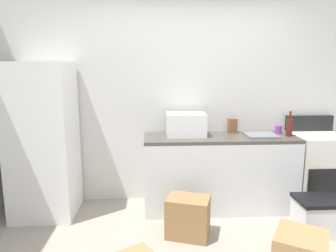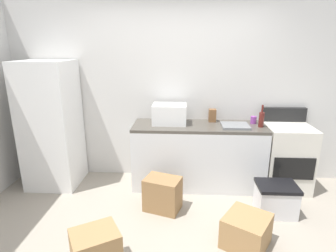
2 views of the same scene
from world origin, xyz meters
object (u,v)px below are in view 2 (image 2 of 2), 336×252
object	(u,v)px
cardboard_box_large	(96,252)
cardboard_box_medium	(246,231)
storage_bin	(276,199)
stove_oven	(286,156)
refrigerator	(51,125)
knife_block	(212,115)
coffee_mug	(253,120)
microwave	(169,114)
wine_bottle	(261,119)
cardboard_box_small	(163,194)

from	to	relation	value
cardboard_box_large	cardboard_box_medium	bearing A→B (deg)	16.82
storage_bin	stove_oven	bearing A→B (deg)	64.64
refrigerator	storage_bin	distance (m)	3.09
knife_block	cardboard_box_large	world-z (taller)	knife_block
coffee_mug	cardboard_box_large	xyz separation A→B (m)	(-1.72, -1.78, -0.75)
coffee_mug	storage_bin	distance (m)	1.10
microwave	coffee_mug	bearing A→B (deg)	3.17
cardboard_box_large	wine_bottle	bearing A→B (deg)	42.02
stove_oven	wine_bottle	xyz separation A→B (m)	(-0.40, -0.06, 0.54)
coffee_mug	storage_bin	bearing A→B (deg)	-79.84
cardboard_box_small	storage_bin	size ratio (longest dim) A/B	0.91
cardboard_box_large	knife_block	bearing A→B (deg)	57.75
coffee_mug	cardboard_box_small	distance (m)	1.62
refrigerator	cardboard_box_medium	size ratio (longest dim) A/B	4.12
stove_oven	microwave	xyz separation A→B (m)	(-1.62, 0.05, 0.57)
refrigerator	storage_bin	bearing A→B (deg)	-11.82
microwave	cardboard_box_small	xyz separation A→B (m)	(-0.05, -0.71, -0.83)
stove_oven	cardboard_box_medium	bearing A→B (deg)	-122.33
refrigerator	stove_oven	xyz separation A→B (m)	(3.27, 0.06, -0.41)
wine_bottle	knife_block	distance (m)	0.66
knife_block	stove_oven	bearing A→B (deg)	-9.85
microwave	stove_oven	bearing A→B (deg)	-1.67
knife_block	cardboard_box_small	distance (m)	1.32
stove_oven	cardboard_box_large	size ratio (longest dim) A/B	2.72
refrigerator	stove_oven	world-z (taller)	refrigerator
refrigerator	storage_bin	world-z (taller)	refrigerator
stove_oven	cardboard_box_medium	world-z (taller)	stove_oven
coffee_mug	cardboard_box_large	distance (m)	2.59
cardboard_box_small	storage_bin	world-z (taller)	cardboard_box_small
refrigerator	knife_block	world-z (taller)	refrigerator
cardboard_box_medium	cardboard_box_small	world-z (taller)	cardboard_box_small
cardboard_box_medium	microwave	bearing A→B (deg)	123.10
cardboard_box_medium	storage_bin	distance (m)	0.74
cardboard_box_medium	coffee_mug	bearing A→B (deg)	76.46
stove_oven	cardboard_box_large	bearing A→B (deg)	-142.71
knife_block	storage_bin	bearing A→B (deg)	-50.40
cardboard_box_large	cardboard_box_small	size ratio (longest dim) A/B	0.96
coffee_mug	cardboard_box_large	bearing A→B (deg)	-134.17
cardboard_box_medium	wine_bottle	bearing A→B (deg)	72.01
refrigerator	cardboard_box_medium	xyz separation A→B (m)	(2.48, -1.19, -0.72)
cardboard_box_large	storage_bin	world-z (taller)	cardboard_box_large
knife_block	cardboard_box_large	distance (m)	2.31
stove_oven	coffee_mug	bearing A→B (deg)	166.33
storage_bin	cardboard_box_medium	bearing A→B (deg)	-129.40
cardboard_box_large	coffee_mug	bearing A→B (deg)	45.83
microwave	storage_bin	size ratio (longest dim) A/B	1.00
refrigerator	coffee_mug	size ratio (longest dim) A/B	17.58
cardboard_box_large	cardboard_box_medium	distance (m)	1.46
coffee_mug	wine_bottle	bearing A→B (deg)	-70.58
stove_oven	microwave	distance (m)	1.72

